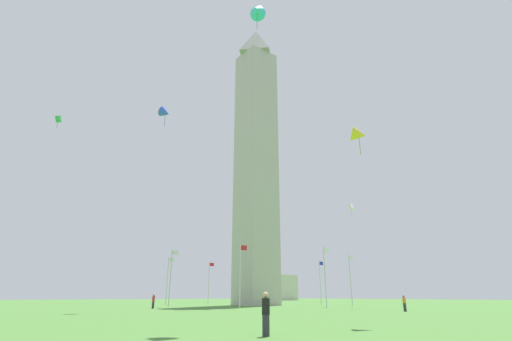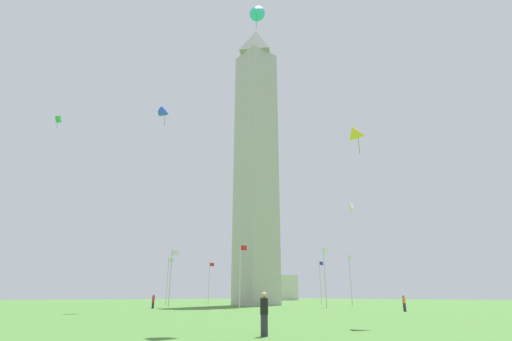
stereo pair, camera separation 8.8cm
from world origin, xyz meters
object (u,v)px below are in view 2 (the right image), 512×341
kite_green_box (58,119)px  kite_cyan_delta (256,11)px  flagpole_n (320,280)px  flagpole_sw (240,272)px  person_orange_shirt (404,303)px  distant_building (267,288)px  kite_yellow_delta (358,135)px  flagpole_s (171,275)px  flagpole_se (168,278)px  person_red_shirt (153,301)px  flagpole_ne (266,281)px  person_black_shirt (264,314)px  kite_blue_delta (165,113)px  kite_white_box (351,207)px  flagpole_w (325,274)px  flagpole_e (209,281)px  obelisk_monument (256,151)px  flagpole_nw (351,277)px

kite_green_box → kite_cyan_delta: size_ratio=0.88×
flagpole_n → flagpole_sw: size_ratio=1.00×
person_orange_shirt → distant_building: 101.80m
kite_yellow_delta → person_orange_shirt: bearing=27.3°
flagpole_s → flagpole_sw: bearing=-67.5°
flagpole_n → flagpole_se: same height
flagpole_n → flagpole_sw: bearing=-157.5°
person_red_shirt → kite_yellow_delta: kite_yellow_delta is taller
flagpole_n → flagpole_s: size_ratio=1.00×
flagpole_sw → flagpole_ne: bearing=45.0°
person_black_shirt → kite_blue_delta: 37.79m
person_red_shirt → person_black_shirt: bearing=-152.1°
flagpole_s → kite_white_box: bearing=-41.9°
flagpole_ne → flagpole_w: bearing=-112.5°
flagpole_se → flagpole_s: same height
kite_yellow_delta → distant_building: size_ratio=0.11×
flagpole_w → kite_white_box: (4.19, -2.14, 9.66)m
kite_blue_delta → kite_cyan_delta: kite_blue_delta is taller
kite_yellow_delta → kite_green_box: bearing=105.8°
person_red_shirt → flagpole_s: bearing=2.9°
flagpole_e → kite_cyan_delta: size_ratio=3.35×
flagpole_e → person_black_shirt: 63.26m
obelisk_monument → person_orange_shirt: bearing=-96.4°
flagpole_ne → flagpole_w: same height
kite_yellow_delta → flagpole_se: bearing=79.1°
kite_blue_delta → flagpole_nw: bearing=-0.5°
flagpole_se → person_red_shirt: flagpole_se is taller
distant_building → flagpole_s: bearing=-138.2°
kite_blue_delta → kite_cyan_delta: 23.81m
kite_yellow_delta → flagpole_ne: bearing=57.3°
flagpole_s → flagpole_ne: bearing=22.5°
flagpole_se → kite_white_box: 34.14m
flagpole_sw → flagpole_nw: (22.21, -0.00, 0.00)m
obelisk_monument → kite_cyan_delta: obelisk_monument is taller
flagpole_n → kite_yellow_delta: bearing=-133.5°
person_red_shirt → kite_blue_delta: bearing=-163.4°
kite_green_box → kite_blue_delta: bearing=-58.9°
person_red_shirt → kite_white_box: bearing=-73.4°
flagpole_se → kite_white_box: bearing=-62.2°
flagpole_n → flagpole_ne: 12.02m
obelisk_monument → flagpole_s: obelisk_monument is taller
distant_building → flagpole_nw: bearing=-118.8°
kite_green_box → flagpole_nw: bearing=-20.8°
flagpole_n → flagpole_w: size_ratio=1.00×
flagpole_n → person_black_shirt: 60.77m
flagpole_s → person_black_shirt: flagpole_s is taller
flagpole_nw → person_black_shirt: bearing=-145.0°
obelisk_monument → kite_yellow_delta: bearing=-118.2°
flagpole_nw → kite_cyan_delta: bearing=-148.1°
person_black_shirt → kite_white_box: (34.20, 22.02, 13.25)m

